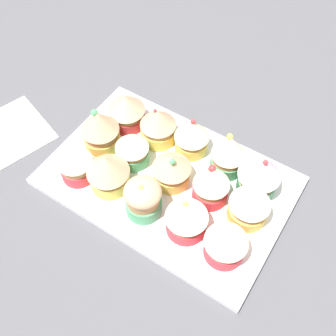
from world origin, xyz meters
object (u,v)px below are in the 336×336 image
at_px(cupcake_0, 75,163).
at_px(cupcake_5, 99,130).
at_px(cupcake_13, 228,154).
at_px(cupcake_2, 144,199).
at_px(cupcake_1, 108,172).
at_px(cupcake_6, 132,148).
at_px(cupcake_10, 126,110).
at_px(cupcake_14, 260,174).
at_px(baking_tray, 168,181).
at_px(cupcake_9, 250,205).
at_px(cupcake_12, 194,136).
at_px(cupcake_11, 158,125).
at_px(cupcake_4, 226,241).
at_px(cupcake_8, 211,184).
at_px(cupcake_3, 187,218).
at_px(cupcake_7, 171,169).
at_px(napkin, 8,133).

relative_size(cupcake_0, cupcake_5, 0.83).
bearing_deg(cupcake_13, cupcake_2, -116.49).
relative_size(cupcake_0, cupcake_1, 0.96).
height_order(cupcake_1, cupcake_5, cupcake_5).
relative_size(cupcake_5, cupcake_6, 1.23).
relative_size(cupcake_1, cupcake_2, 0.99).
relative_size(cupcake_10, cupcake_14, 0.81).
distance_m(baking_tray, cupcake_9, 0.14).
bearing_deg(cupcake_1, cupcake_12, 60.13).
bearing_deg(cupcake_11, cupcake_13, 3.05).
bearing_deg(cupcake_11, cupcake_4, -32.63).
bearing_deg(cupcake_4, cupcake_5, 167.15).
xyz_separation_m(cupcake_10, cupcake_14, (0.25, -0.00, 0.01)).
bearing_deg(cupcake_0, baking_tray, 30.08).
distance_m(cupcake_8, cupcake_11, 0.14).
distance_m(cupcake_8, cupcake_13, 0.06).
xyz_separation_m(cupcake_9, cupcake_12, (-0.13, 0.06, 0.00)).
height_order(cupcake_2, cupcake_8, cupcake_8).
bearing_deg(cupcake_1, cupcake_9, 17.73).
bearing_deg(cupcake_2, baking_tray, 90.98).
bearing_deg(baking_tray, cupcake_13, 44.67).
bearing_deg(cupcake_9, cupcake_3, -134.55).
distance_m(cupcake_4, cupcake_12, 0.19).
bearing_deg(baking_tray, cupcake_3, -40.47).
bearing_deg(cupcake_2, cupcake_0, -177.83).
distance_m(cupcake_0, cupcake_3, 0.19).
xyz_separation_m(cupcake_5, cupcake_13, (0.20, 0.07, 0.00)).
xyz_separation_m(cupcake_1, cupcake_7, (0.08, 0.06, -0.00)).
bearing_deg(cupcake_4, cupcake_1, 178.76).
height_order(cupcake_9, cupcake_11, cupcake_11).
xyz_separation_m(cupcake_7, cupcake_8, (0.07, 0.01, 0.00)).
bearing_deg(cupcake_5, cupcake_4, -12.85).
relative_size(cupcake_4, napkin, 0.54).
bearing_deg(cupcake_1, cupcake_5, 137.34).
height_order(cupcake_0, cupcake_5, cupcake_5).
bearing_deg(cupcake_3, cupcake_4, -3.00).
distance_m(cupcake_8, napkin, 0.38).
xyz_separation_m(baking_tray, cupcake_4, (0.13, -0.06, 0.04)).
distance_m(cupcake_4, cupcake_11, 0.23).
distance_m(baking_tray, cupcake_10, 0.14).
distance_m(cupcake_7, cupcake_9, 0.13).
bearing_deg(cupcake_3, cupcake_1, 179.58).
relative_size(cupcake_1, cupcake_13, 0.85).
distance_m(cupcake_2, cupcake_8, 0.10).
height_order(cupcake_3, cupcake_4, cupcake_4).
bearing_deg(cupcake_10, cupcake_3, -31.87).
bearing_deg(napkin, cupcake_10, 36.99).
xyz_separation_m(cupcake_8, cupcake_13, (-0.00, 0.06, 0.00)).
height_order(cupcake_8, cupcake_11, cupcake_8).
xyz_separation_m(cupcake_14, napkin, (-0.42, -0.13, -0.05)).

